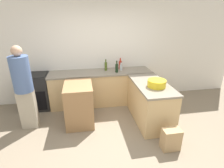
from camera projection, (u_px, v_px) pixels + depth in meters
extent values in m
plane|color=gray|center=(112.00, 144.00, 3.29)|extent=(14.00, 14.00, 0.00)
cube|color=white|center=(99.00, 51.00, 4.66)|extent=(8.00, 0.06, 2.70)
cube|color=#D6B27A|center=(101.00, 88.00, 4.69)|extent=(2.62, 0.63, 0.85)
cube|color=gray|center=(101.00, 72.00, 4.52)|extent=(2.65, 0.66, 0.04)
cube|color=#D6B27A|center=(150.00, 103.00, 3.92)|extent=(0.66, 1.38, 0.85)
cube|color=gray|center=(151.00, 84.00, 3.76)|extent=(0.69, 1.41, 0.04)
cube|color=black|center=(36.00, 92.00, 4.43)|extent=(0.67, 0.59, 0.89)
cube|color=black|center=(34.00, 102.00, 4.21)|extent=(0.56, 0.01, 0.50)
cube|color=black|center=(33.00, 75.00, 4.26)|extent=(0.62, 0.54, 0.01)
cube|color=#997047|center=(79.00, 104.00, 3.81)|extent=(0.59, 0.78, 0.90)
cylinder|color=yellow|center=(157.00, 83.00, 3.55)|extent=(0.37, 0.37, 0.15)
cylinder|color=#475B1E|center=(106.00, 66.00, 4.59)|extent=(0.07, 0.07, 0.21)
cylinder|color=#475B1E|center=(106.00, 61.00, 4.53)|extent=(0.03, 0.03, 0.08)
cylinder|color=silver|center=(121.00, 67.00, 4.62)|extent=(0.07, 0.07, 0.14)
cylinder|color=silver|center=(121.00, 64.00, 4.58)|extent=(0.03, 0.03, 0.06)
cylinder|color=black|center=(117.00, 68.00, 4.43)|extent=(0.07, 0.07, 0.21)
cylinder|color=black|center=(117.00, 63.00, 4.37)|extent=(0.03, 0.03, 0.08)
cylinder|color=red|center=(120.00, 65.00, 4.71)|extent=(0.08, 0.08, 0.21)
cylinder|color=red|center=(120.00, 60.00, 4.66)|extent=(0.04, 0.04, 0.08)
cube|color=#ADA38E|center=(28.00, 109.00, 3.66)|extent=(0.32, 0.20, 0.84)
cylinder|color=#4C6699|center=(21.00, 74.00, 3.37)|extent=(0.36, 0.36, 0.71)
sphere|color=tan|center=(16.00, 51.00, 3.20)|extent=(0.20, 0.20, 0.20)
cube|color=tan|center=(171.00, 139.00, 3.10)|extent=(0.32, 0.21, 0.40)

